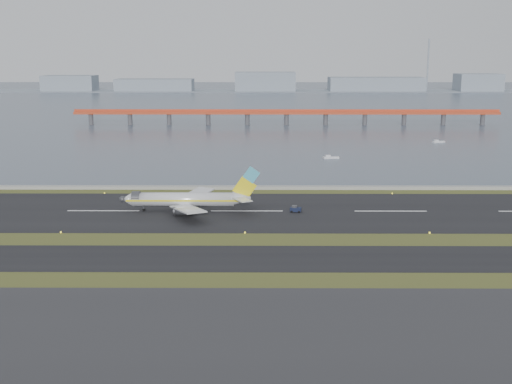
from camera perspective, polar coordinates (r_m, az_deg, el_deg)
ground at (r=149.40m, az=-1.06°, el=-4.49°), size 1000.00×1000.00×0.00m
apron_strip at (r=97.99m, az=-1.84°, el=-13.74°), size 1000.00×50.00×0.10m
taxiway_strip at (r=137.93m, az=-1.18°, el=-5.90°), size 1000.00×18.00×0.10m
runway_strip at (r=178.32m, az=-0.83°, el=-1.71°), size 1000.00×45.00×0.10m
seawall at (r=207.47m, az=-0.66°, el=0.40°), size 1000.00×2.50×1.00m
bay_water at (r=604.60m, az=-0.01°, el=8.12°), size 1400.00×800.00×1.30m
red_pier at (r=395.02m, az=2.73°, el=7.01°), size 260.00×5.00×10.20m
far_shoreline at (r=764.02m, az=1.09°, el=9.43°), size 1400.00×80.00×60.50m
airliner at (r=178.19m, az=-6.01°, el=-0.66°), size 38.52×32.89×12.80m
pushback_tug at (r=177.21m, az=3.53°, el=-1.53°), size 3.25×2.24×1.92m
workboat_near at (r=269.93m, az=6.64°, el=3.07°), size 6.81×3.22×1.59m
workboat_far at (r=329.03m, az=15.89°, el=4.32°), size 6.65×4.07×1.54m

